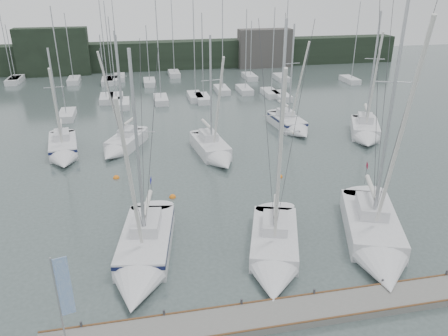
% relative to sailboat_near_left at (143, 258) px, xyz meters
% --- Properties ---
extents(ground, '(160.00, 160.00, 0.00)m').
position_rel_sailboat_near_left_xyz_m(ground, '(6.90, -0.75, -0.61)').
color(ground, '#414F4E').
rests_on(ground, ground).
extents(dock, '(24.00, 2.00, 0.40)m').
position_rel_sailboat_near_left_xyz_m(dock, '(6.90, -5.75, -0.41)').
color(dock, '#63635F').
rests_on(dock, ground).
extents(far_treeline, '(90.00, 4.00, 5.00)m').
position_rel_sailboat_near_left_xyz_m(far_treeline, '(6.90, 61.25, 1.89)').
color(far_treeline, black).
rests_on(far_treeline, ground).
extents(far_building_left, '(12.00, 3.00, 8.00)m').
position_rel_sailboat_near_left_xyz_m(far_building_left, '(-13.10, 59.25, 3.39)').
color(far_building_left, black).
rests_on(far_building_left, ground).
extents(far_building_right, '(10.00, 3.00, 7.00)m').
position_rel_sailboat_near_left_xyz_m(far_building_right, '(24.90, 59.25, 2.89)').
color(far_building_right, '#45423F').
rests_on(far_building_right, ground).
extents(mast_forest, '(58.68, 27.23, 14.33)m').
position_rel_sailboat_near_left_xyz_m(mast_forest, '(2.76, 43.49, -0.13)').
color(mast_forest, silver).
rests_on(mast_forest, ground).
extents(sailboat_near_left, '(4.62, 10.40, 13.64)m').
position_rel_sailboat_near_left_xyz_m(sailboat_near_left, '(0.00, 0.00, 0.00)').
color(sailboat_near_left, silver).
rests_on(sailboat_near_left, ground).
extents(sailboat_near_center, '(5.54, 9.50, 15.05)m').
position_rel_sailboat_near_left_xyz_m(sailboat_near_center, '(7.77, -1.29, -0.10)').
color(sailboat_near_center, silver).
rests_on(sailboat_near_center, ground).
extents(sailboat_near_right, '(6.70, 11.08, 17.62)m').
position_rel_sailboat_near_left_xyz_m(sailboat_near_right, '(14.48, -1.32, 0.02)').
color(sailboat_near_right, silver).
rests_on(sailboat_near_right, ground).
extents(sailboat_mid_a, '(3.65, 8.51, 10.94)m').
position_rel_sailboat_near_left_xyz_m(sailboat_mid_a, '(-6.89, 19.18, -0.00)').
color(sailboat_mid_a, silver).
rests_on(sailboat_mid_a, ground).
extents(sailboat_mid_b, '(5.24, 7.55, 12.22)m').
position_rel_sailboat_near_left_xyz_m(sailboat_mid_b, '(-1.53, 19.57, -0.04)').
color(sailboat_mid_b, silver).
rests_on(sailboat_mid_b, ground).
extents(sailboat_mid_c, '(3.58, 8.47, 12.06)m').
position_rel_sailboat_near_left_xyz_m(sailboat_mid_c, '(7.33, 15.93, -0.01)').
color(sailboat_mid_c, silver).
rests_on(sailboat_mid_c, ground).
extents(sailboat_mid_d, '(3.38, 7.92, 12.30)m').
position_rel_sailboat_near_left_xyz_m(sailboat_mid_d, '(17.30, 22.15, -0.00)').
color(sailboat_mid_d, silver).
rests_on(sailboat_mid_d, ground).
extents(sailboat_mid_e, '(5.77, 8.36, 13.78)m').
position_rel_sailboat_near_left_xyz_m(sailboat_mid_e, '(24.08, 18.01, 0.03)').
color(sailboat_mid_e, silver).
rests_on(sailboat_mid_e, ground).
extents(buoy_a, '(0.52, 0.52, 0.52)m').
position_rel_sailboat_near_left_xyz_m(buoy_a, '(2.57, 8.61, -0.61)').
color(buoy_a, orange).
rests_on(buoy_a, ground).
extents(buoy_b, '(0.53, 0.53, 0.53)m').
position_rel_sailboat_near_left_xyz_m(buoy_b, '(12.04, 10.56, -0.61)').
color(buoy_b, orange).
rests_on(buoy_b, ground).
extents(buoy_c, '(0.54, 0.54, 0.54)m').
position_rel_sailboat_near_left_xyz_m(buoy_c, '(-1.86, 13.17, -0.61)').
color(buoy_c, orange).
rests_on(buoy_c, ground).
extents(dock_banner, '(0.69, 0.22, 4.62)m').
position_rel_sailboat_near_left_xyz_m(dock_banner, '(-3.52, -5.48, 2.52)').
color(dock_banner, '#A7AAAF').
rests_on(dock_banner, dock).
extents(seagull, '(0.94, 0.42, 0.19)m').
position_rel_sailboat_near_left_xyz_m(seagull, '(9.14, 0.69, 7.06)').
color(seagull, silver).
rests_on(seagull, ground).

